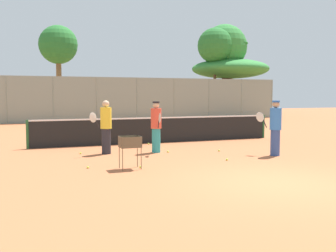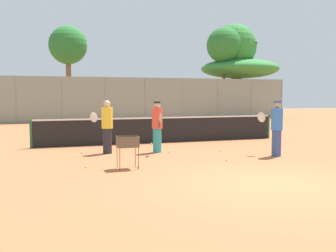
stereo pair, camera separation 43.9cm
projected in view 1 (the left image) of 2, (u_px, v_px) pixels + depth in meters
ground_plane at (279, 184)px, 8.84m from camera, size 80.00×80.00×0.00m
tennis_net at (159, 129)px, 16.29m from camera, size 10.38×0.10×1.07m
back_fence at (97, 99)px, 28.88m from camera, size 30.86×0.08×3.29m
tree_0 at (58, 46)px, 33.05m from camera, size 3.24×3.24×7.81m
tree_2 at (225, 47)px, 35.25m from camera, size 3.99×3.99×8.27m
tree_3 at (230, 69)px, 35.87m from camera, size 7.00×7.00×5.21m
tree_4 at (229, 48)px, 35.25m from camera, size 3.41×3.41×6.99m
tree_5 at (215, 46)px, 33.98m from camera, size 3.06×3.06×7.76m
player_white_outfit at (106, 126)px, 13.21m from camera, size 0.85×0.56×1.81m
player_red_cap at (156, 126)px, 13.52m from camera, size 0.37×0.92×1.77m
player_yellow_shirt at (275, 127)px, 12.84m from camera, size 0.58×0.84×1.81m
ball_cart at (130, 145)px, 10.53m from camera, size 0.56×0.41×0.89m
tennis_ball_0 at (141, 167)px, 10.69m from camera, size 0.07×0.07×0.07m
tennis_ball_1 at (227, 159)px, 11.93m from camera, size 0.07×0.07×0.07m
tennis_ball_2 at (168, 152)px, 13.56m from camera, size 0.07×0.07×0.07m
tennis_ball_3 at (149, 144)px, 15.73m from camera, size 0.07×0.07×0.07m
tennis_ball_4 at (88, 167)px, 10.65m from camera, size 0.07×0.07×0.07m
tennis_ball_5 at (81, 153)px, 13.24m from camera, size 0.07×0.07×0.07m
tennis_ball_6 at (219, 150)px, 13.84m from camera, size 0.07×0.07×0.07m
parked_car at (121, 111)px, 32.54m from camera, size 4.20×1.70×1.60m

